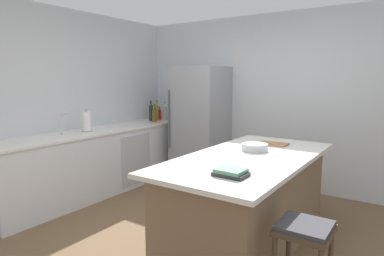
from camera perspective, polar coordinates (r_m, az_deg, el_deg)
ground_plane at (r=3.53m, az=1.57°, el=-19.25°), size 7.20×7.20×0.00m
wall_rear at (r=5.17m, az=15.32°, el=4.37°), size 6.00×0.10×2.60m
wall_left at (r=4.92m, az=-23.17°, el=3.80°), size 0.10×6.00×2.60m
counter_run_left at (r=5.04m, az=-15.37°, el=-5.41°), size 0.68×3.20×0.92m
kitchen_island at (r=3.38m, az=9.63°, el=-12.13°), size 1.06×2.19×0.90m
refrigerator at (r=5.38m, az=1.43°, el=0.69°), size 0.78×0.74×1.83m
bar_stool at (r=2.53m, az=18.63°, el=-17.78°), size 0.36×0.36×0.66m
sink_faucet at (r=4.64m, az=-21.31°, el=0.84°), size 0.15×0.05×0.30m
paper_towel_roll at (r=4.81m, az=-17.62°, el=0.99°), size 0.14×0.14×0.31m
soda_bottle at (r=6.00m, az=-4.65°, el=2.65°), size 0.07×0.07×0.30m
hot_sauce_bottle at (r=5.95m, az=-5.53°, el=2.32°), size 0.05×0.05×0.23m
olive_oil_bottle at (r=5.86m, az=-6.04°, el=2.66°), size 0.06×0.06×0.35m
wine_bottle at (r=5.82m, az=-7.04°, el=2.63°), size 0.07×0.07×0.35m
whiskey_bottle at (r=5.64m, az=-6.47°, el=2.18°), size 0.08×0.08×0.30m
cookbook_stack at (r=2.57m, az=6.66°, el=-7.58°), size 0.25×0.19×0.06m
mixing_bowl at (r=3.48m, az=10.69°, el=-3.26°), size 0.27×0.27×0.07m
cutting_board at (r=3.86m, az=13.70°, el=-2.65°), size 0.33×0.22×0.02m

